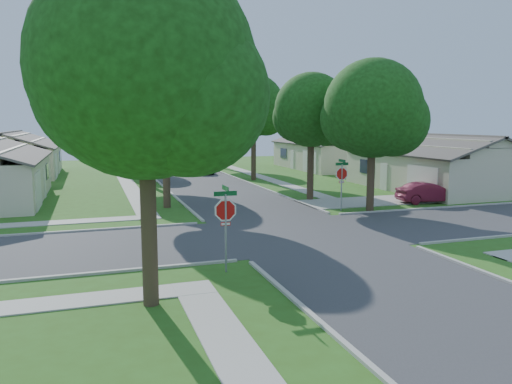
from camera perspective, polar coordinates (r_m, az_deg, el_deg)
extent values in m
plane|color=#315C19|center=(23.16, 4.84, -4.75)|extent=(100.00, 100.00, 0.00)
cube|color=#333335|center=(23.16, 4.84, -4.73)|extent=(7.00, 100.00, 0.02)
cube|color=#9E9B91|center=(49.36, -0.54, 2.11)|extent=(1.20, 40.00, 0.04)
cube|color=#9E9B91|center=(47.10, -14.82, 1.56)|extent=(1.20, 40.00, 0.04)
cube|color=#9E9B91|center=(32.93, 12.64, -1.05)|extent=(8.80, 3.60, 0.05)
cube|color=gray|center=(17.01, -3.48, -4.75)|extent=(0.06, 0.06, 2.70)
cylinder|color=white|center=(16.85, -3.50, -2.10)|extent=(1.05, 0.02, 1.05)
cylinder|color=red|center=(16.85, -3.50, -2.10)|extent=(0.90, 0.03, 0.90)
cube|color=red|center=(16.94, -3.49, -3.66)|extent=(0.34, 0.03, 0.12)
cube|color=white|center=(16.94, -3.49, -3.66)|extent=(0.30, 0.03, 0.08)
cube|color=#0C5426|center=(16.76, -3.52, -0.18)|extent=(0.80, 0.02, 0.16)
cube|color=#0C5426|center=(16.74, -3.52, 0.43)|extent=(0.02, 0.80, 0.16)
cube|color=gray|center=(29.11, 9.74, 0.49)|extent=(0.06, 0.06, 2.70)
cylinder|color=white|center=(29.02, 9.78, 2.06)|extent=(1.05, 0.02, 1.05)
cylinder|color=red|center=(29.02, 9.78, 2.06)|extent=(0.90, 0.03, 0.90)
cube|color=red|center=(29.07, 9.76, 1.14)|extent=(0.34, 0.03, 0.12)
cube|color=white|center=(29.07, 9.76, 1.14)|extent=(0.30, 0.03, 0.08)
cube|color=#0C5426|center=(28.97, 9.80, 3.18)|extent=(0.80, 0.02, 0.16)
cube|color=#0C5426|center=(28.95, 9.81, 3.54)|extent=(0.02, 0.80, 0.16)
cylinder|color=#38281C|center=(32.87, 6.24, 2.51)|extent=(0.44, 0.44, 3.95)
sphere|color=#16370D|center=(32.73, 6.34, 9.33)|extent=(4.80, 4.80, 4.80)
sphere|color=#16370D|center=(32.65, 8.04, 8.25)|extent=(3.46, 3.46, 3.46)
sphere|color=#16370D|center=(32.98, 4.74, 8.51)|extent=(3.26, 3.26, 3.26)
cylinder|color=#38281C|center=(44.01, -0.28, 4.17)|extent=(0.44, 0.44, 4.30)
sphere|color=#16370D|center=(43.94, -0.29, 9.86)|extent=(5.40, 5.40, 5.40)
sphere|color=#16370D|center=(43.71, 1.13, 8.99)|extent=(3.89, 3.89, 3.89)
sphere|color=#16370D|center=(44.32, -1.57, 9.15)|extent=(3.67, 3.67, 3.67)
cylinder|color=#38281C|center=(56.49, -4.40, 4.95)|extent=(0.44, 0.44, 4.20)
sphere|color=#16370D|center=(56.43, -4.45, 9.14)|extent=(5.00, 5.00, 5.00)
sphere|color=#16370D|center=(56.15, -3.44, 8.52)|extent=(3.60, 3.60, 3.60)
sphere|color=#16370D|center=(56.85, -5.34, 8.62)|extent=(3.40, 3.40, 3.40)
cylinder|color=#38281C|center=(30.19, -10.22, 2.23)|extent=(0.44, 0.44, 4.25)
sphere|color=#16370D|center=(30.07, -10.42, 10.30)|extent=(5.20, 5.20, 5.20)
sphere|color=#16370D|center=(29.68, -8.49, 9.12)|extent=(3.74, 3.74, 3.74)
sphere|color=#16370D|center=(30.59, -12.03, 9.24)|extent=(3.54, 3.54, 3.54)
cylinder|color=#38281C|center=(42.05, -12.58, 3.90)|extent=(0.44, 0.44, 4.44)
sphere|color=#16370D|center=(41.99, -12.77, 10.09)|extent=(5.60, 5.60, 5.60)
sphere|color=#16370D|center=(41.52, -11.30, 9.19)|extent=(4.03, 4.03, 4.03)
sphere|color=#16370D|center=(42.59, -13.98, 9.26)|extent=(3.81, 3.81, 3.81)
cylinder|color=#38281C|center=(54.99, -13.97, 4.50)|extent=(0.44, 0.44, 3.90)
sphere|color=#16370D|center=(54.91, -14.11, 8.44)|extent=(4.60, 4.60, 4.60)
sphere|color=#16370D|center=(54.51, -13.20, 7.87)|extent=(3.31, 3.31, 3.31)
sphere|color=#16370D|center=(55.43, -14.86, 7.94)|extent=(3.13, 3.13, 3.13)
cylinder|color=#38281C|center=(14.16, -12.11, -4.76)|extent=(0.44, 0.44, 4.04)
sphere|color=#16370D|center=(13.89, -12.68, 13.79)|extent=(6.00, 6.00, 6.00)
sphere|color=#16370D|center=(13.39, -7.76, 10.91)|extent=(4.32, 4.32, 4.32)
sphere|color=#16370D|center=(14.52, -16.51, 11.02)|extent=(4.08, 4.08, 4.08)
cylinder|color=#38281C|center=(29.42, 12.97, 1.31)|extent=(0.44, 0.44, 3.54)
sphere|color=#16370D|center=(29.24, 13.22, 9.29)|extent=(5.60, 5.60, 5.60)
sphere|color=#16370D|center=(29.29, 15.41, 7.84)|extent=(4.03, 4.03, 4.03)
sphere|color=#16370D|center=(29.41, 11.06, 8.25)|extent=(3.81, 3.81, 3.81)
cube|color=beige|center=(40.54, 19.71, 2.31)|extent=(8.00, 13.00, 2.80)
cube|color=#45403B|center=(41.67, 22.02, 5.17)|extent=(4.42, 13.60, 1.56)
cube|color=#45403B|center=(39.20, 17.54, 5.23)|extent=(4.42, 13.60, 1.56)
cube|color=silver|center=(35.05, 18.41, 1.05)|extent=(0.06, 3.20, 2.20)
cube|color=silver|center=(38.77, 14.39, 1.69)|extent=(0.06, 0.90, 2.00)
cube|color=#1E2633|center=(40.92, 12.45, 2.85)|extent=(0.06, 1.80, 1.10)
cube|color=beige|center=(55.77, 8.25, 4.13)|extent=(8.00, 13.00, 2.80)
cube|color=#45403B|center=(56.59, 10.11, 6.23)|extent=(4.42, 13.60, 1.56)
cube|color=#45403B|center=(54.80, 6.41, 6.25)|extent=(4.42, 13.60, 1.56)
cube|color=silver|center=(50.55, 6.13, 3.43)|extent=(0.06, 3.20, 2.20)
cube|color=silver|center=(54.71, 4.15, 3.70)|extent=(0.06, 0.90, 2.00)
cube|color=#1E2633|center=(57.08, 3.16, 4.44)|extent=(0.06, 1.80, 1.10)
cube|color=#45403B|center=(36.13, -26.50, 4.56)|extent=(4.42, 13.60, 1.56)
cube|color=silver|center=(32.23, -23.62, 0.21)|extent=(0.06, 3.20, 2.20)
cube|color=silver|center=(36.74, -22.99, 0.97)|extent=(0.06, 0.90, 2.00)
cube|color=#1E2633|center=(39.27, -22.74, 2.20)|extent=(0.06, 1.80, 1.10)
cube|color=beige|center=(53.34, -25.98, 3.23)|extent=(8.00, 13.00, 2.80)
cube|color=#45403B|center=(53.01, -23.97, 5.55)|extent=(4.42, 13.60, 1.56)
cube|color=silver|center=(49.10, -21.88, 2.77)|extent=(0.06, 3.20, 2.20)
cube|color=silver|center=(53.63, -21.60, 3.07)|extent=(0.06, 0.90, 2.00)
cube|color=#1E2633|center=(56.18, -21.49, 3.84)|extent=(0.06, 1.80, 1.10)
imported|color=maroon|center=(33.45, 19.11, -0.07)|extent=(4.12, 1.90, 1.31)
imported|color=black|center=(49.90, -5.97, 2.95)|extent=(2.28, 4.47, 1.46)
imported|color=black|center=(66.73, -11.71, 4.05)|extent=(2.19, 4.74, 1.34)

